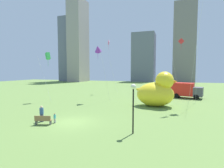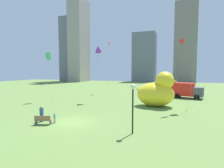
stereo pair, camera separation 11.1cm
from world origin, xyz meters
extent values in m
plane|color=olive|center=(0.00, 0.00, 0.00)|extent=(140.00, 140.00, 0.00)
cube|color=olive|center=(-2.21, -1.54, 0.42)|extent=(1.60, 0.88, 0.06)
cube|color=olive|center=(-2.15, -1.73, 0.68)|extent=(1.49, 0.51, 0.45)
cube|color=#47474C|center=(-2.87, -1.74, 0.20)|extent=(0.18, 0.38, 0.39)
cube|color=#47474C|center=(-1.55, -1.34, 0.20)|extent=(0.18, 0.38, 0.39)
cylinder|color=#38476B|center=(-3.14, -0.80, 0.40)|extent=(0.18, 0.18, 0.79)
cylinder|color=#38476B|center=(-2.94, -0.80, 0.40)|extent=(0.18, 0.18, 0.79)
cylinder|color=#33598C|center=(-3.04, -0.80, 1.09)|extent=(0.40, 0.40, 0.59)
sphere|color=#D8AD8C|center=(-3.04, -0.80, 1.50)|extent=(0.23, 0.23, 0.23)
cylinder|color=silver|center=(-1.56, -0.77, 0.23)|extent=(0.11, 0.11, 0.47)
cylinder|color=silver|center=(-1.44, -0.77, 0.23)|extent=(0.11, 0.11, 0.47)
cylinder|color=#4CBFC6|center=(-1.50, -0.77, 0.64)|extent=(0.23, 0.23, 0.35)
sphere|color=brown|center=(-1.50, -0.77, 0.89)|extent=(0.14, 0.14, 0.14)
ellipsoid|color=yellow|center=(7.06, 10.94, 1.72)|extent=(5.27, 3.90, 3.44)
sphere|color=yellow|center=(8.32, 10.94, 3.75)|extent=(2.57, 2.57, 2.57)
cone|color=orange|center=(9.47, 10.94, 3.62)|extent=(1.16, 1.16, 1.16)
cone|color=yellow|center=(4.76, 10.94, 2.29)|extent=(1.57, 1.38, 1.66)
cylinder|color=black|center=(6.39, -1.14, 1.85)|extent=(0.12, 0.12, 3.69)
sphere|color=#EAEACC|center=(6.39, -1.14, 3.86)|extent=(0.42, 0.42, 0.42)
cube|color=red|center=(11.26, 20.95, 1.65)|extent=(4.38, 3.15, 2.40)
cube|color=#4C4C56|center=(13.93, 20.32, 1.29)|extent=(2.03, 2.59, 1.68)
cylinder|color=black|center=(13.74, 20.36, 0.45)|extent=(1.43, 2.54, 0.90)
cylinder|color=black|center=(10.47, 21.14, 0.45)|extent=(1.43, 2.54, 0.90)
cube|color=slate|center=(-40.00, 61.93, 15.74)|extent=(7.32, 7.16, 31.48)
cube|color=#9E938C|center=(-34.00, 61.16, 19.48)|extent=(6.56, 10.57, 38.96)
cube|color=slate|center=(-4.00, 72.24, 11.60)|extent=(10.61, 10.60, 23.19)
cube|color=gray|center=(14.00, 70.34, 17.29)|extent=(9.21, 9.73, 34.58)
cylinder|color=silver|center=(-10.56, 8.68, 3.82)|extent=(2.37, 0.25, 7.65)
cube|color=green|center=(-10.68, 9.86, 7.64)|extent=(1.08, 0.92, 1.25)
cylinder|color=green|center=(-10.68, 9.86, 6.74)|extent=(0.04, 0.04, 1.60)
cylinder|color=silver|center=(9.76, 23.29, 5.62)|extent=(2.04, 2.40, 11.24)
cube|color=red|center=(10.94, 24.30, 11.24)|extent=(1.26, 0.32, 1.27)
cylinder|color=red|center=(10.94, 24.30, 10.34)|extent=(0.04, 0.04, 1.60)
cylinder|color=silver|center=(-1.06, 11.85, 4.40)|extent=(0.73, 2.85, 8.81)
cone|color=purple|center=(-2.48, 12.20, 8.80)|extent=(1.42, 1.76, 1.55)
cylinder|color=purple|center=(-2.48, 12.20, 7.90)|extent=(0.04, 0.04, 1.60)
cylinder|color=silver|center=(12.95, 15.17, 9.27)|extent=(0.09, 0.97, 18.55)
cylinder|color=silver|center=(-3.79, 23.02, 5.85)|extent=(2.16, 2.20, 11.71)
cube|color=pink|center=(-4.88, 24.08, 11.71)|extent=(0.77, 1.09, 1.27)
cylinder|color=pink|center=(-4.88, 24.08, 10.81)|extent=(0.04, 0.04, 1.60)
cylinder|color=silver|center=(12.85, 15.14, 9.76)|extent=(1.73, 2.46, 19.53)
camera|label=1|loc=(9.30, -14.94, 5.11)|focal=28.11mm
camera|label=2|loc=(9.40, -14.90, 5.11)|focal=28.11mm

